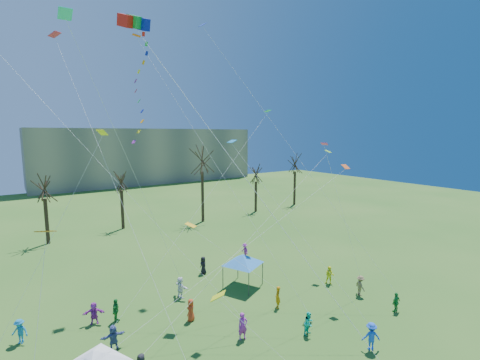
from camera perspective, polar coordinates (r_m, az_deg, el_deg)
distant_building at (r=98.76m, az=-15.37°, el=4.05°), size 60.00×14.00×15.00m
bare_tree_row at (r=49.24m, az=-16.61°, el=0.10°), size 69.88×9.05×12.28m
big_box_kite at (r=21.52m, az=-15.95°, el=14.61°), size 4.92×7.25×23.39m
canopy_tent_white at (r=20.56m, az=-23.65°, el=-26.07°), size 3.48×3.48×2.84m
canopy_tent_blue at (r=30.66m, az=0.51°, el=-13.36°), size 3.66×3.66×3.02m
festival_crowd at (r=25.26m, az=-5.89°, el=-22.66°), size 26.63×18.97×1.84m
small_kites_aloft at (r=24.32m, az=-7.97°, el=7.57°), size 28.43×18.59×34.35m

